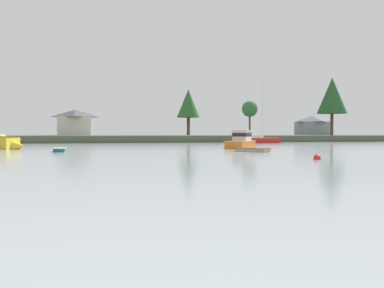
# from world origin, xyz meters

# --- Properties ---
(far_shore_bank) EXTENTS (209.54, 57.57, 1.39)m
(far_shore_bank) POSITION_xyz_m (0.00, 99.06, 0.69)
(far_shore_bank) COLOR #4C563D
(far_shore_bank) RESTS_ON ground
(sailboat_red) EXTENTS (8.37, 3.30, 12.71)m
(sailboat_red) POSITION_xyz_m (18.63, 63.37, 0.27)
(sailboat_red) COLOR #B2231E
(sailboat_red) RESTS_ON ground
(cruiser_orange) EXTENTS (5.88, 6.91, 4.39)m
(cruiser_orange) POSITION_xyz_m (6.68, 40.39, 0.55)
(cruiser_orange) COLOR orange
(cruiser_orange) RESTS_ON ground
(dinghy_teal) EXTENTS (1.18, 2.71, 0.51)m
(dinghy_teal) POSITION_xyz_m (-14.75, 34.53, 0.13)
(dinghy_teal) COLOR #196B70
(dinghy_teal) RESTS_ON ground
(dinghy_sand) EXTENTS (3.25, 3.64, 0.52)m
(dinghy_sand) POSITION_xyz_m (3.82, 29.93, 0.13)
(dinghy_sand) COLOR tan
(dinghy_sand) RESTS_ON ground
(mooring_buoy_red) EXTENTS (0.52, 0.52, 0.57)m
(mooring_buoy_red) POSITION_xyz_m (3.84, 17.92, 0.09)
(mooring_buoy_red) COLOR red
(mooring_buoy_red) RESTS_ON ground
(shore_tree_right_mid) EXTENTS (4.04, 4.04, 8.69)m
(shore_tree_right_mid) POSITION_xyz_m (26.73, 88.81, 7.99)
(shore_tree_right_mid) COLOR brown
(shore_tree_right_mid) RESTS_ON far_shore_bank
(shore_tree_left_mid) EXTENTS (6.23, 6.23, 12.43)m
(shore_tree_left_mid) POSITION_xyz_m (13.11, 99.25, 9.92)
(shore_tree_left_mid) COLOR brown
(shore_tree_left_mid) RESTS_ON far_shore_bank
(shore_tree_center_right) EXTENTS (7.06, 7.06, 13.89)m
(shore_tree_center_right) POSITION_xyz_m (44.08, 79.30, 10.91)
(shore_tree_center_right) COLOR brown
(shore_tree_center_right) RESTS_ON far_shore_bank
(cottage_near_water) EXTENTS (9.15, 9.62, 6.25)m
(cottage_near_water) POSITION_xyz_m (57.83, 112.10, 4.62)
(cottage_near_water) COLOR gray
(cottage_near_water) RESTS_ON far_shore_bank
(cottage_eastern) EXTENTS (8.18, 9.84, 6.12)m
(cottage_eastern) POSITION_xyz_m (-16.09, 92.58, 4.55)
(cottage_eastern) COLOR silver
(cottage_eastern) RESTS_ON far_shore_bank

